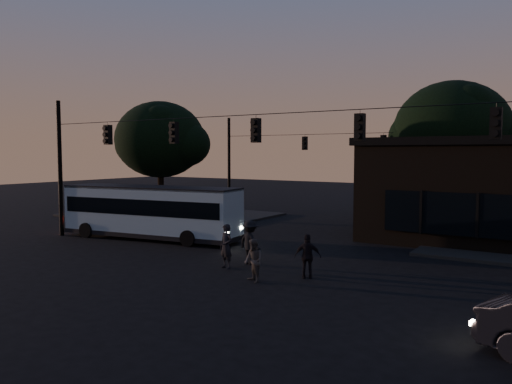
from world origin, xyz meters
The scene contains 11 objects.
ground centered at (0.00, 0.00, 0.00)m, with size 120.00×120.00×0.00m, color black.
sidewalk_far_left centered at (-14.00, 14.00, 0.07)m, with size 14.00×10.00×0.15m, color black.
tree_behind centered at (4.00, 22.00, 6.19)m, with size 7.60×7.60×9.43m.
tree_left centered at (-14.00, 13.00, 5.57)m, with size 6.40×6.40×8.30m.
signal_rig_near centered at (0.00, 4.00, 4.45)m, with size 26.24×0.30×7.50m.
signal_rig_far centered at (0.00, 20.00, 4.20)m, with size 26.24×0.30×7.50m.
bus centered at (-7.96, 5.91, 1.59)m, with size 10.33×3.84×2.84m.
pedestrian_a centered at (-0.49, 2.55, 0.89)m, with size 0.65×0.43×1.78m, color black.
pedestrian_b centered at (1.62, 1.33, 0.78)m, with size 0.76×0.59×1.56m, color #3D3937.
pedestrian_c centered at (3.01, 2.86, 0.83)m, with size 0.97×0.40×1.65m, color black.
pedestrian_d centered at (-0.06, 3.66, 0.92)m, with size 1.19×0.68×1.84m, color black.
Camera 1 is at (11.23, -13.37, 4.62)m, focal length 35.00 mm.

